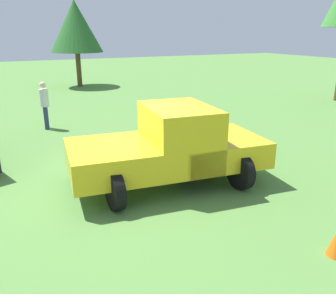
% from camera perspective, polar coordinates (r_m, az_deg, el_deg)
% --- Properties ---
extents(ground_plane, '(80.00, 80.00, 0.00)m').
position_cam_1_polar(ground_plane, '(8.46, -6.81, -5.87)').
color(ground_plane, '#54843D').
extents(pickup_truck, '(2.87, 4.72, 1.84)m').
position_cam_1_polar(pickup_truck, '(8.12, 0.76, 0.47)').
color(pickup_truck, black).
rests_on(pickup_truck, ground_plane).
extents(person_visitor, '(0.39, 0.39, 1.74)m').
position_cam_1_polar(person_visitor, '(13.60, -19.44, 6.83)').
color(person_visitor, navy).
rests_on(person_visitor, ground_plane).
extents(tree_back_right, '(3.29, 3.29, 5.33)m').
position_cam_1_polar(tree_back_right, '(23.96, -14.82, 18.42)').
color(tree_back_right, brown).
rests_on(tree_back_right, ground_plane).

